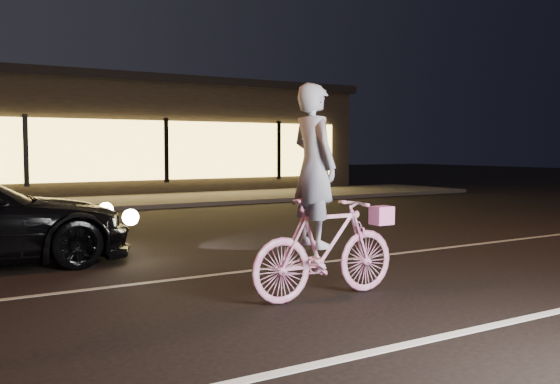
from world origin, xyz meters
TOP-DOWN VIEW (x-y plane):
  - ground at (0.00, 0.00)m, footprint 90.00×90.00m
  - lane_stripe_near at (0.00, -1.50)m, footprint 60.00×0.12m
  - lane_stripe_far at (0.00, 2.00)m, footprint 60.00×0.10m
  - sidewalk at (0.00, 13.00)m, footprint 30.00×4.00m
  - storefront at (0.00, 18.97)m, footprint 25.40×8.42m
  - cyclist at (0.62, 0.21)m, footprint 1.87×0.64m

SIDE VIEW (x-z plane):
  - ground at x=0.00m, z-range 0.00..0.00m
  - lane_stripe_near at x=0.00m, z-range 0.00..0.01m
  - lane_stripe_far at x=0.00m, z-range 0.00..0.01m
  - sidewalk at x=0.00m, z-range 0.00..0.12m
  - cyclist at x=0.62m, z-range -0.34..2.02m
  - storefront at x=0.00m, z-range 0.05..4.25m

